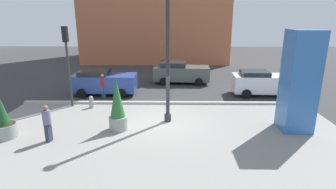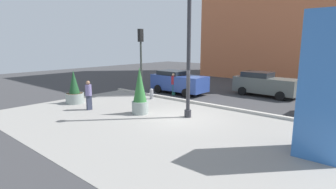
# 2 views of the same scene
# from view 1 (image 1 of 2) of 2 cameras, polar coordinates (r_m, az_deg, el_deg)

# --- Properties ---
(ground_plane) EXTENTS (60.00, 60.00, 0.00)m
(ground_plane) POSITION_cam_1_polar(r_m,az_deg,el_deg) (18.45, -0.74, -1.10)
(ground_plane) COLOR #38383A
(plaza_pavement) EXTENTS (18.00, 10.00, 0.02)m
(plaza_pavement) POSITION_cam_1_polar(r_m,az_deg,el_deg) (12.87, -1.47, -9.27)
(plaza_pavement) COLOR gray
(plaza_pavement) RESTS_ON ground_plane
(curb_strip) EXTENTS (18.00, 0.24, 0.16)m
(curb_strip) POSITION_cam_1_polar(r_m,az_deg,el_deg) (17.59, -0.82, -1.73)
(curb_strip) COLOR #B7B2A8
(curb_strip) RESTS_ON ground_plane
(lamp_post) EXTENTS (0.44, 0.44, 7.65)m
(lamp_post) POSITION_cam_1_polar(r_m,az_deg,el_deg) (13.90, -0.06, 8.84)
(lamp_post) COLOR #2D2D33
(lamp_post) RESTS_ON ground_plane
(art_pillar_blue) EXTENTS (1.42, 1.42, 4.89)m
(art_pillar_blue) POSITION_cam_1_polar(r_m,az_deg,el_deg) (14.57, 25.59, 2.39)
(art_pillar_blue) COLOR #3870BC
(art_pillar_blue) RESTS_ON ground_plane
(potted_plant_by_pillar) EXTENTS (1.16, 1.16, 2.16)m
(potted_plant_by_pillar) POSITION_cam_1_polar(r_m,az_deg,el_deg) (14.87, -31.09, -4.79)
(potted_plant_by_pillar) COLOR gray
(potted_plant_by_pillar) RESTS_ON ground_plane
(potted_plant_near_left) EXTENTS (0.91, 0.91, 2.59)m
(potted_plant_near_left) POSITION_cam_1_polar(r_m,az_deg,el_deg) (13.66, -10.43, -2.69)
(potted_plant_near_left) COLOR gray
(potted_plant_near_left) RESTS_ON ground_plane
(fire_hydrant) EXTENTS (0.36, 0.26, 0.75)m
(fire_hydrant) POSITION_cam_1_polar(r_m,az_deg,el_deg) (17.46, -15.62, -1.51)
(fire_hydrant) COLOR #99999E
(fire_hydrant) RESTS_ON ground_plane
(traffic_light_far_side) EXTENTS (0.28, 0.42, 4.87)m
(traffic_light_far_side) POSITION_cam_1_polar(r_m,az_deg,el_deg) (17.49, -20.19, 7.92)
(traffic_light_far_side) COLOR #333833
(traffic_light_far_side) RESTS_ON ground_plane
(car_intersection) EXTENTS (4.48, 2.10, 1.75)m
(car_intersection) POSITION_cam_1_polar(r_m,az_deg,el_deg) (20.04, -13.25, 2.57)
(car_intersection) COLOR #2D4793
(car_intersection) RESTS_ON ground_plane
(car_passing_lane) EXTENTS (4.19, 2.09, 1.74)m
(car_passing_lane) POSITION_cam_1_polar(r_m,az_deg,el_deg) (20.37, 18.93, 2.33)
(car_passing_lane) COLOR silver
(car_passing_lane) RESTS_ON ground_plane
(car_far_lane) EXTENTS (4.59, 2.12, 1.77)m
(car_far_lane) POSITION_cam_1_polar(r_m,az_deg,el_deg) (22.67, 2.58, 4.60)
(car_far_lane) COLOR #565B56
(car_far_lane) RESTS_ON ground_plane
(pedestrian_on_sidewalk) EXTENTS (0.42, 0.42, 1.73)m
(pedestrian_on_sidewalk) POSITION_cam_1_polar(r_m,az_deg,el_deg) (13.42, -23.80, -5.16)
(pedestrian_on_sidewalk) COLOR #33384C
(pedestrian_on_sidewalk) RESTS_ON ground_plane
(pedestrian_crossing) EXTENTS (0.51, 0.51, 1.67)m
(pedestrian_crossing) POSITION_cam_1_polar(r_m,az_deg,el_deg) (19.24, -13.33, 2.07)
(pedestrian_crossing) COLOR #236656
(pedestrian_crossing) RESTS_ON ground_plane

